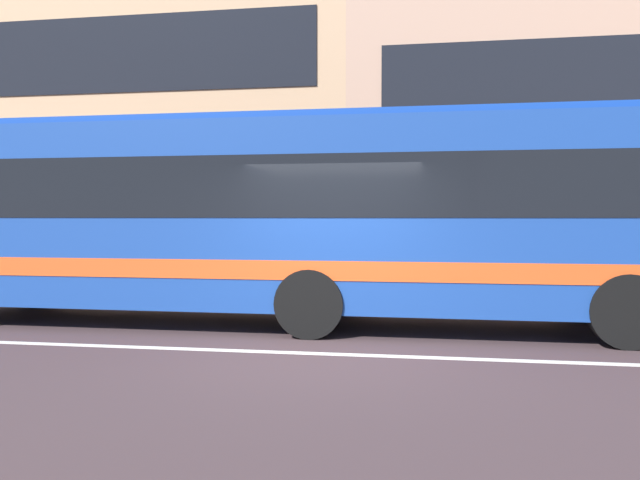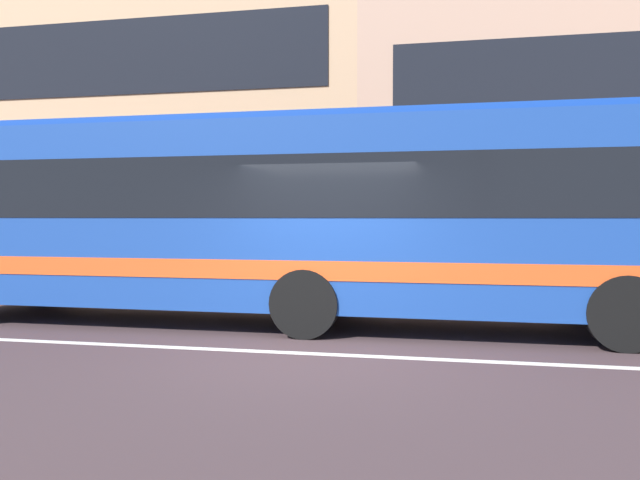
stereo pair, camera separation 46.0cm
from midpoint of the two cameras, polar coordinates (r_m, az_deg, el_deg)
ground_plane at (r=8.16m, az=-1.56°, el=-10.26°), size 160.00×160.00×0.00m
lane_centre_line at (r=8.16m, az=-1.56°, el=-10.24°), size 60.00×0.16×0.01m
apartment_block_left at (r=26.89m, az=-19.81°, el=10.52°), size 20.94×10.70×11.48m
transit_bus at (r=10.29m, az=-5.21°, el=2.48°), size 12.10×2.61×3.30m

